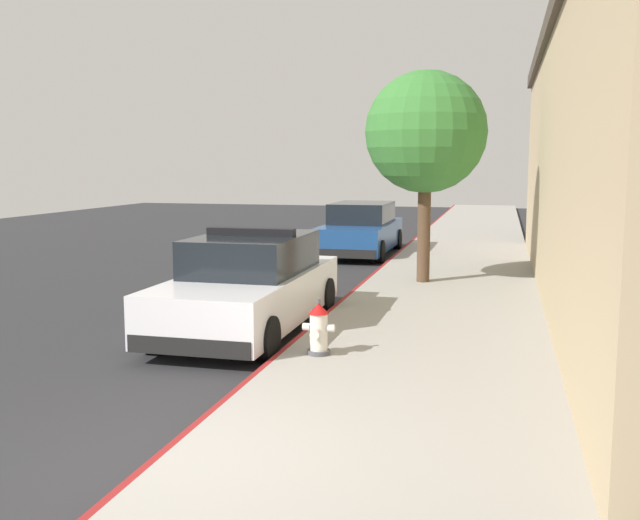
{
  "coord_description": "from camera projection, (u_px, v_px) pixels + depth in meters",
  "views": [
    {
      "loc": [
        2.84,
        -5.47,
        2.73
      ],
      "look_at": [
        -0.31,
        6.95,
        1.0
      ],
      "focal_mm": 40.27,
      "sensor_mm": 36.0,
      "label": 1
    }
  ],
  "objects": [
    {
      "name": "ground_plane",
      "position": [
        193.0,
        284.0,
        16.95
      ],
      "size": [
        34.38,
        60.0,
        0.2
      ],
      "primitive_type": "cube",
      "color": "#2B2B2D"
    },
    {
      "name": "sidewalk_pavement",
      "position": [
        450.0,
        287.0,
        15.46
      ],
      "size": [
        3.61,
        60.0,
        0.16
      ],
      "primitive_type": "cube",
      "color": "#9E9991",
      "rests_on": "ground"
    },
    {
      "name": "curb_painted_edge",
      "position": [
        366.0,
        284.0,
        15.91
      ],
      "size": [
        0.08,
        60.0,
        0.16
      ],
      "primitive_type": "cube",
      "color": "maroon",
      "rests_on": "ground"
    },
    {
      "name": "police_cruiser",
      "position": [
        250.0,
        285.0,
        11.76
      ],
      "size": [
        1.94,
        4.84,
        1.68
      ],
      "color": "white",
      "rests_on": "ground"
    },
    {
      "name": "parked_car_silver_ahead",
      "position": [
        361.0,
        230.0,
        21.53
      ],
      "size": [
        1.94,
        4.84,
        1.56
      ],
      "color": "navy",
      "rests_on": "ground"
    },
    {
      "name": "fire_hydrant",
      "position": [
        319.0,
        329.0,
        9.67
      ],
      "size": [
        0.44,
        0.4,
        0.76
      ],
      "color": "#4C4C51",
      "rests_on": "sidewalk_pavement"
    },
    {
      "name": "street_tree",
      "position": [
        426.0,
        133.0,
        15.26
      ],
      "size": [
        2.6,
        2.6,
        4.53
      ],
      "color": "brown",
      "rests_on": "sidewalk_pavement"
    }
  ]
}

